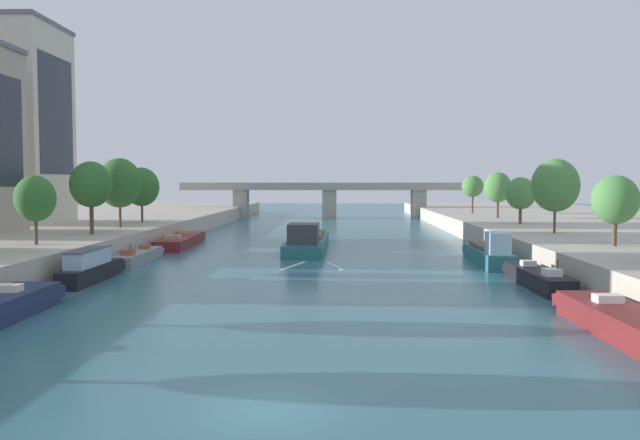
{
  "coord_description": "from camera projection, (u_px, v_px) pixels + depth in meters",
  "views": [
    {
      "loc": [
        2.34,
        -20.57,
        7.36
      ],
      "look_at": [
        0.0,
        52.01,
        3.07
      ],
      "focal_mm": 36.68,
      "sensor_mm": 36.0,
      "label": 1
    }
  ],
  "objects": [
    {
      "name": "wake_behind_barge",
      "position": [
        314.0,
        266.0,
        56.9
      ],
      "size": [
        5.6,
        5.91,
        0.03
      ],
      "color": "#A5D1DB",
      "rests_on": "ground"
    },
    {
      "name": "ground_plane",
      "position": [
        268.0,
        410.0,
        21.03
      ],
      "size": [
        400.0,
        400.0,
        0.0
      ],
      "primitive_type": "plane",
      "color": "#336675"
    },
    {
      "name": "building_left_far_end",
      "position": [
        16.0,
        123.0,
        79.97
      ],
      "size": [
        10.44,
        12.08,
        24.41
      ],
      "color": "beige",
      "rests_on": "quay_left"
    },
    {
      "name": "tree_right_third",
      "position": [
        555.0,
        185.0,
        64.09
      ],
      "size": [
        4.63,
        4.63,
        7.33
      ],
      "color": "brown",
      "rests_on": "quay_right"
    },
    {
      "name": "barge_midriver",
      "position": [
        307.0,
        241.0,
        70.6
      ],
      "size": [
        4.23,
        21.57,
        3.2
      ],
      "color": "#23666B",
      "rests_on": "ground"
    },
    {
      "name": "bridge_far",
      "position": [
        329.0,
        196.0,
        131.21
      ],
      "size": [
        59.73,
        4.4,
        7.15
      ],
      "color": "#9E998E",
      "rests_on": "ground"
    },
    {
      "name": "tree_left_end_of_row",
      "position": [
        142.0,
        187.0,
        81.98
      ],
      "size": [
        4.35,
        4.35,
        6.86
      ],
      "color": "brown",
      "rests_on": "quay_left"
    },
    {
      "name": "quay_right",
      "position": [
        634.0,
        236.0,
        74.69
      ],
      "size": [
        36.0,
        170.0,
        2.26
      ],
      "primitive_type": "cube",
      "color": "#B7AD9E",
      "rests_on": "ground"
    },
    {
      "name": "tree_right_end_of_row",
      "position": [
        498.0,
        187.0,
        91.22
      ],
      "size": [
        3.72,
        3.72,
        6.38
      ],
      "color": "brown",
      "rests_on": "quay_right"
    },
    {
      "name": "tree_right_nearest",
      "position": [
        521.0,
        193.0,
        78.98
      ],
      "size": [
        3.63,
        3.63,
        5.62
      ],
      "color": "brown",
      "rests_on": "quay_right"
    },
    {
      "name": "moored_boat_left_downstream",
      "position": [
        138.0,
        256.0,
        59.61
      ],
      "size": [
        2.19,
        11.27,
        2.1
      ],
      "color": "gray",
      "rests_on": "ground"
    },
    {
      "name": "quay_left",
      "position": [
        17.0,
        234.0,
        77.0
      ],
      "size": [
        36.0,
        170.0,
        2.26
      ],
      "primitive_type": "cube",
      "color": "#B7AD9E",
      "rests_on": "ground"
    },
    {
      "name": "tree_left_far",
      "position": [
        120.0,
        183.0,
        72.38
      ],
      "size": [
        4.8,
        4.8,
        7.69
      ],
      "color": "brown",
      "rests_on": "quay_left"
    },
    {
      "name": "moored_boat_left_second",
      "position": [
        91.0,
        267.0,
        48.04
      ],
      "size": [
        1.72,
        10.03,
        2.47
      ],
      "color": "black",
      "rests_on": "ground"
    },
    {
      "name": "moored_boat_right_end",
      "position": [
        631.0,
        326.0,
        30.24
      ],
      "size": [
        2.93,
        13.88,
        2.39
      ],
      "color": "maroon",
      "rests_on": "ground"
    },
    {
      "name": "moored_boat_right_gap_after",
      "position": [
        537.0,
        277.0,
        45.81
      ],
      "size": [
        2.17,
        11.24,
        2.29
      ],
      "color": "black",
      "rests_on": "ground"
    },
    {
      "name": "tree_left_third",
      "position": [
        35.0,
        199.0,
        52.45
      ],
      "size": [
        3.23,
        3.23,
        5.6
      ],
      "color": "brown",
      "rests_on": "quay_left"
    },
    {
      "name": "moored_boat_right_near",
      "position": [
        488.0,
        253.0,
        58.03
      ],
      "size": [
        2.52,
        12.53,
        3.15
      ],
      "color": "#23666B",
      "rests_on": "ground"
    },
    {
      "name": "tree_left_midway",
      "position": [
        91.0,
        185.0,
        63.18
      ],
      "size": [
        4.03,
        4.03,
        7.04
      ],
      "color": "brown",
      "rests_on": "quay_left"
    },
    {
      "name": "moored_boat_left_near",
      "position": [
        181.0,
        241.0,
        74.79
      ],
      "size": [
        3.62,
        16.13,
        2.25
      ],
      "color": "maroon",
      "rests_on": "ground"
    },
    {
      "name": "tree_right_second",
      "position": [
        473.0,
        186.0,
        105.21
      ],
      "size": [
        3.44,
        3.44,
        6.06
      ],
      "color": "brown",
      "rests_on": "quay_right"
    },
    {
      "name": "tree_right_midway",
      "position": [
        615.0,
        200.0,
        51.42
      ],
      "size": [
        3.62,
        3.62,
        5.59
      ],
      "color": "brown",
      "rests_on": "quay_right"
    }
  ]
}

